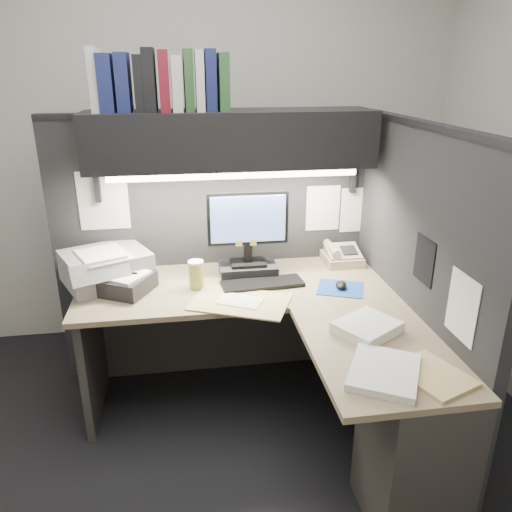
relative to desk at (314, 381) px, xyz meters
name	(u,v)px	position (x,y,z in m)	size (l,w,h in m)	color
floor	(228,462)	(-0.43, 0.00, -0.44)	(3.50, 3.50, 0.00)	black
wall_back	(202,147)	(-0.43, 1.50, 0.91)	(3.50, 0.04, 2.70)	#BBB9B2
wall_front	(326,493)	(-0.43, -1.50, 0.91)	(3.50, 0.04, 2.70)	#BBB9B2
partition_back	(215,250)	(-0.40, 0.93, 0.36)	(1.90, 0.06, 1.60)	black
partition_right	(413,291)	(0.55, 0.18, 0.36)	(0.06, 1.50, 1.60)	black
desk	(314,381)	(0.00, 0.00, 0.00)	(1.70, 1.53, 0.73)	#7C664F
overhead_shelf	(231,139)	(-0.30, 0.75, 1.06)	(1.55, 0.34, 0.30)	black
task_light_tube	(235,176)	(-0.30, 0.61, 0.89)	(0.04, 0.04, 1.32)	white
monitor	(248,243)	(-0.22, 0.68, 0.48)	(0.46, 0.20, 0.49)	black
keyboard	(262,284)	(-0.17, 0.51, 0.30)	(0.45, 0.15, 0.02)	black
mousepad	(341,288)	(0.25, 0.41, 0.29)	(0.24, 0.22, 0.00)	navy
mouse	(341,285)	(0.25, 0.41, 0.31)	(0.06, 0.09, 0.04)	black
telephone	(342,256)	(0.37, 0.77, 0.33)	(0.22, 0.23, 0.09)	#B6A48C
coffee_cup	(196,276)	(-0.53, 0.54, 0.36)	(0.08, 0.08, 0.15)	#BBB94B
printer	(106,267)	(-1.02, 0.71, 0.37)	(0.44, 0.37, 0.17)	gray
notebook_stack	(122,283)	(-0.93, 0.57, 0.33)	(0.31, 0.25, 0.09)	black
open_folder	(240,302)	(-0.31, 0.32, 0.29)	(0.49, 0.32, 0.01)	tan
paper_stack_a	(367,327)	(0.22, -0.07, 0.31)	(0.26, 0.22, 0.05)	white
paper_stack_b	(384,372)	(0.16, -0.41, 0.30)	(0.26, 0.32, 0.03)	white
manila_stack	(433,375)	(0.35, -0.45, 0.30)	(0.22, 0.28, 0.02)	tan
binder_row	(160,82)	(-0.66, 0.74, 1.35)	(0.68, 0.24, 0.31)	silver
pinned_papers	(291,226)	(0.00, 0.56, 0.61)	(1.76, 1.31, 0.51)	white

